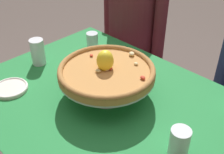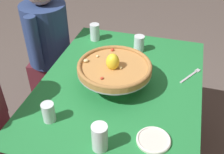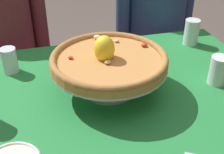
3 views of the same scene
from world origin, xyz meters
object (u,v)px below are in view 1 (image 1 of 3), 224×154
Objects in this scene: water_glass_side_right at (179,144)px; side_plate at (10,88)px; diner_left at (132,42)px; pizza_stand at (107,81)px; pizza at (107,70)px; water_glass_side_left at (38,53)px; water_glass_back_left at (92,43)px.

water_glass_side_right is 0.70× the size of side_plate.
water_glass_side_right is 0.09× the size of diner_left.
pizza is at bearing 137.68° from pizza_stand.
water_glass_side_right is at bearing -0.06° from water_glass_side_left.
diner_left reaches higher than water_glass_side_right.
side_plate is at bearing -140.80° from pizza_stand.
side_plate is 0.96m from diner_left.
water_glass_side_right is at bearing 16.39° from side_plate.
pizza is at bearing 7.46° from water_glass_side_left.
water_glass_side_left reaches higher than water_glass_back_left.
pizza_stand reaches higher than water_glass_back_left.
water_glass_back_left is at bearing 90.89° from side_plate.
pizza_stand is 1.00× the size of pizza.
pizza is (-0.00, 0.00, 0.05)m from pizza_stand.
diner_left is (-0.84, 0.72, -0.18)m from water_glass_side_right.
water_glass_side_left is (-0.45, -0.06, -0.07)m from pizza.
pizza is at bearing -33.64° from water_glass_back_left.
diner_left is at bearing 97.73° from water_glass_back_left.
diner_left reaches higher than water_glass_back_left.
water_glass_back_left is at bearing 159.01° from water_glass_side_right.
water_glass_side_right is (0.42, -0.06, -0.08)m from pizza.
water_glass_side_left is 1.31× the size of water_glass_back_left.
side_plate is at bearing -65.74° from water_glass_side_left.
pizza is 0.43m from water_glass_side_right.
water_glass_side_left is at bearing 114.26° from side_plate.
water_glass_side_left is at bearing -172.64° from pizza_stand.
pizza_stand is 0.46m from water_glass_side_left.
water_glass_back_left is at bearing 146.36° from pizza.
side_plate is 0.13× the size of diner_left.
water_glass_side_right is at bearing -40.70° from diner_left.
water_glass_back_left is 0.09× the size of diner_left.
diner_left is (0.04, 0.72, -0.19)m from water_glass_side_left.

